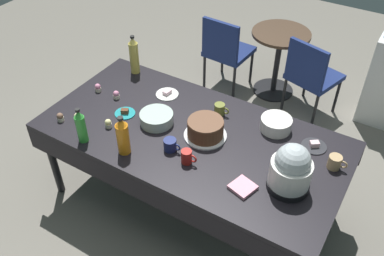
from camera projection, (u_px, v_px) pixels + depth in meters
The scene contains 25 objects.
ground at pixel (192, 201), 3.49m from camera, with size 9.00×9.00×0.00m, color slate.
potluck_table at pixel (192, 140), 3.05m from camera, with size 2.20×1.10×0.75m.
frosted_layer_cake at pixel (205, 129), 2.94m from camera, with size 0.31×0.31×0.14m.
slow_cooker at pixel (291, 169), 2.52m from camera, with size 0.27×0.27×0.33m.
glass_salad_bowl at pixel (157, 118), 3.07m from camera, with size 0.25×0.25×0.08m, color #B2C6BC.
ceramic_snack_bowl at pixel (276, 124), 3.01m from camera, with size 0.22×0.22×0.10m, color silver.
dessert_plate_white at pixel (167, 94), 3.36m from camera, with size 0.18×0.18×0.04m.
dessert_plate_teal at pixel (125, 113), 3.17m from camera, with size 0.16×0.16×0.04m.
dessert_plate_charcoal at pixel (314, 146), 2.89m from camera, with size 0.18×0.18×0.04m.
cupcake_vanilla at pixel (60, 117), 3.10m from camera, with size 0.05×0.05×0.07m.
cupcake_mint at pixel (98, 88), 3.39m from camera, with size 0.05×0.05×0.07m.
cupcake_berry at pixel (108, 123), 3.04m from camera, with size 0.05×0.05×0.07m.
cupcake_cocoa at pixel (78, 117), 3.10m from camera, with size 0.05×0.05×0.07m.
cupcake_lemon at pixel (116, 95), 3.31m from camera, with size 0.05×0.05×0.07m.
soda_bottle_orange_juice at pixel (123, 136), 2.77m from camera, with size 0.09×0.09×0.30m.
soda_bottle_lime_soda at pixel (81, 126), 2.87m from camera, with size 0.07×0.07×0.28m.
soda_bottle_ginger_ale at pixel (134, 56), 3.52m from camera, with size 0.08×0.08×0.34m.
coffee_mug_tan at pixel (335, 162), 2.72m from camera, with size 0.13×0.09×0.09m.
coffee_mug_red at pixel (187, 157), 2.75m from camera, with size 0.12×0.07×0.10m.
coffee_mug_navy at pixel (170, 145), 2.85m from camera, with size 0.13×0.09×0.09m.
coffee_mug_olive at pixel (220, 109), 3.15m from camera, with size 0.12×0.08×0.09m.
paper_napkin_stack at pixel (243, 187), 2.60m from camera, with size 0.14×0.14×0.02m, color pink.
maroon_chair_left at pixel (226, 49), 4.44m from camera, with size 0.47×0.47×0.85m.
maroon_chair_right at pixel (311, 74), 4.08m from camera, with size 0.55×0.55×0.85m.
round_cafe_table at pixel (279, 52), 4.39m from camera, with size 0.60×0.60×0.72m.
Camera 1 is at (1.18, -1.94, 2.72)m, focal length 39.26 mm.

